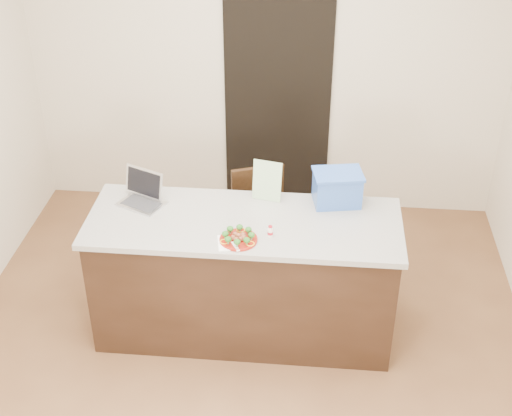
# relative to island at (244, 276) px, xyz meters

# --- Properties ---
(ground) EXTENTS (4.00, 4.00, 0.00)m
(ground) POSITION_rel_island_xyz_m (0.00, -0.25, -0.46)
(ground) COLOR brown
(ground) RESTS_ON ground
(room_shell) EXTENTS (4.00, 4.00, 4.00)m
(room_shell) POSITION_rel_island_xyz_m (0.00, -0.25, 1.16)
(room_shell) COLOR white
(room_shell) RESTS_ON ground
(doorway) EXTENTS (0.90, 0.02, 2.00)m
(doorway) POSITION_rel_island_xyz_m (0.10, 1.73, 0.54)
(doorway) COLOR black
(doorway) RESTS_ON ground
(island) EXTENTS (2.06, 0.76, 0.92)m
(island) POSITION_rel_island_xyz_m (0.00, 0.00, 0.00)
(island) COLOR black
(island) RESTS_ON ground
(plate) EXTENTS (0.24, 0.24, 0.02)m
(plate) POSITION_rel_island_xyz_m (-0.01, -0.23, 0.47)
(plate) COLOR maroon
(plate) RESTS_ON island
(meatballs) EXTENTS (0.10, 0.08, 0.04)m
(meatballs) POSITION_rel_island_xyz_m (-0.01, -0.23, 0.49)
(meatballs) COLOR brown
(meatballs) RESTS_ON plate
(broccoli) EXTENTS (0.21, 0.21, 0.04)m
(broccoli) POSITION_rel_island_xyz_m (-0.01, -0.23, 0.50)
(broccoli) COLOR #1A4E14
(broccoli) RESTS_ON plate
(pepper_rings) EXTENTS (0.22, 0.20, 0.01)m
(pepper_rings) POSITION_rel_island_xyz_m (-0.01, -0.23, 0.48)
(pepper_rings) COLOR orange
(pepper_rings) RESTS_ON plate
(napkin) EXTENTS (0.20, 0.20, 0.01)m
(napkin) POSITION_rel_island_xyz_m (-0.05, -0.26, 0.46)
(napkin) COLOR white
(napkin) RESTS_ON island
(fork) EXTENTS (0.08, 0.16, 0.00)m
(fork) POSITION_rel_island_xyz_m (-0.07, -0.25, 0.47)
(fork) COLOR silver
(fork) RESTS_ON napkin
(knife) EXTENTS (0.07, 0.21, 0.01)m
(knife) POSITION_rel_island_xyz_m (-0.02, -0.28, 0.47)
(knife) COLOR white
(knife) RESTS_ON napkin
(yogurt_bottle) EXTENTS (0.04, 0.04, 0.08)m
(yogurt_bottle) POSITION_rel_island_xyz_m (0.19, -0.16, 0.49)
(yogurt_bottle) COLOR white
(yogurt_bottle) RESTS_ON island
(laptop) EXTENTS (0.35, 0.34, 0.21)m
(laptop) POSITION_rel_island_xyz_m (-0.71, 0.18, 0.51)
(laptop) COLOR silver
(laptop) RESTS_ON island
(leaflet) EXTENTS (0.20, 0.09, 0.28)m
(leaflet) POSITION_rel_island_xyz_m (0.13, 0.28, 0.60)
(leaflet) COLOR white
(leaflet) RESTS_ON island
(blue_box) EXTENTS (0.36, 0.29, 0.23)m
(blue_box) POSITION_rel_island_xyz_m (0.60, 0.28, 0.58)
(blue_box) COLOR #3057AD
(blue_box) RESTS_ON island
(chair) EXTENTS (0.52, 0.53, 0.91)m
(chair) POSITION_rel_island_xyz_m (0.02, 0.64, 0.05)
(chair) COLOR #341E0F
(chair) RESTS_ON ground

